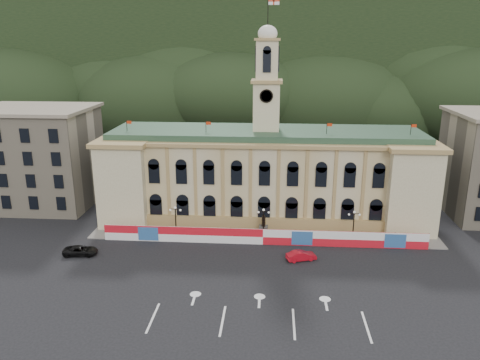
# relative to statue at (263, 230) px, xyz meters

# --- Properties ---
(ground) EXTENTS (260.00, 260.00, 0.00)m
(ground) POSITION_rel_statue_xyz_m (0.00, -18.00, -1.19)
(ground) COLOR black
(ground) RESTS_ON ground
(lane_markings) EXTENTS (26.00, 10.00, 0.02)m
(lane_markings) POSITION_rel_statue_xyz_m (0.00, -23.00, -1.18)
(lane_markings) COLOR white
(lane_markings) RESTS_ON ground
(hill_ridge) EXTENTS (230.00, 80.00, 64.00)m
(hill_ridge) POSITION_rel_statue_xyz_m (0.03, 103.99, 18.30)
(hill_ridge) COLOR black
(hill_ridge) RESTS_ON ground
(city_hall) EXTENTS (56.20, 17.60, 37.10)m
(city_hall) POSITION_rel_statue_xyz_m (0.00, 9.63, 6.66)
(city_hall) COLOR beige
(city_hall) RESTS_ON ground
(side_building_left) EXTENTS (21.00, 17.00, 18.60)m
(side_building_left) POSITION_rel_statue_xyz_m (-43.00, 12.93, 8.14)
(side_building_left) COLOR #B4A68B
(side_building_left) RESTS_ON ground
(hoarding_fence) EXTENTS (50.00, 0.44, 2.50)m
(hoarding_fence) POSITION_rel_statue_xyz_m (0.06, -2.93, 0.06)
(hoarding_fence) COLOR red
(hoarding_fence) RESTS_ON ground
(pavement) EXTENTS (56.00, 5.50, 0.16)m
(pavement) POSITION_rel_statue_xyz_m (0.00, -0.25, -1.11)
(pavement) COLOR slate
(pavement) RESTS_ON ground
(statue) EXTENTS (1.40, 1.40, 3.72)m
(statue) POSITION_rel_statue_xyz_m (0.00, 0.00, 0.00)
(statue) COLOR #595651
(statue) RESTS_ON ground
(lamp_left) EXTENTS (1.96, 0.44, 5.15)m
(lamp_left) POSITION_rel_statue_xyz_m (-14.00, -1.00, 1.89)
(lamp_left) COLOR black
(lamp_left) RESTS_ON ground
(lamp_center) EXTENTS (1.96, 0.44, 5.15)m
(lamp_center) POSITION_rel_statue_xyz_m (0.00, -1.00, 1.89)
(lamp_center) COLOR black
(lamp_center) RESTS_ON ground
(lamp_right) EXTENTS (1.96, 0.44, 5.15)m
(lamp_right) POSITION_rel_statue_xyz_m (14.00, -1.00, 1.89)
(lamp_right) COLOR black
(lamp_right) RESTS_ON ground
(red_sedan) EXTENTS (4.10, 5.22, 1.42)m
(red_sedan) POSITION_rel_statue_xyz_m (5.63, -8.09, -0.48)
(red_sedan) COLOR #B00C19
(red_sedan) RESTS_ON ground
(black_suv) EXTENTS (3.17, 5.36, 1.38)m
(black_suv) POSITION_rel_statue_xyz_m (-26.69, -8.70, -0.50)
(black_suv) COLOR black
(black_suv) RESTS_ON ground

